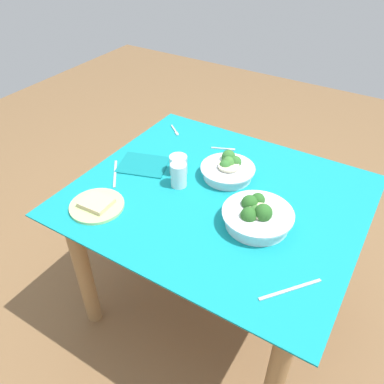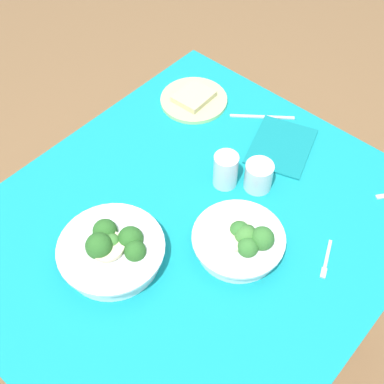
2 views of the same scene
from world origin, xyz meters
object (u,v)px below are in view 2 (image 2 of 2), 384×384
Objects in this scene: broccoli_bowl_near at (241,241)px; water_glass_side at (259,176)px; napkin_folded_upper at (281,146)px; table_knife_left at (262,117)px; water_glass_center at (226,170)px; fork_by_near_bowl at (326,261)px; broccoli_bowl_far at (113,250)px; bread_side_plate at (194,99)px.

broccoli_bowl_near reaches higher than water_glass_side.
water_glass_side is at bearing -167.64° from napkin_folded_upper.
water_glass_center is at bearing 67.48° from table_knife_left.
napkin_folded_upper is at bearing 12.36° from water_glass_side.
fork_by_near_bowl is 0.39m from napkin_folded_upper.
water_glass_side is at bearing 85.52° from table_knife_left.
water_glass_center is at bearing -117.16° from fork_by_near_bowl.
table_knife_left is at bearing 2.62° from broccoli_bowl_far.
water_glass_side is 0.42× the size of table_knife_left.
broccoli_bowl_far is 1.24× the size of bread_side_plate.
water_glass_center is 0.22m from napkin_folded_upper.
water_glass_side reaches higher than napkin_folded_upper.
napkin_folded_upper is (0.16, 0.04, -0.04)m from water_glass_side.
water_glass_center is 0.49× the size of napkin_folded_upper.
broccoli_bowl_far is at bearing 171.50° from napkin_folded_upper.
fork_by_near_bowl is at bearing -49.28° from broccoli_bowl_far.
broccoli_bowl_far is at bearing 163.66° from water_glass_side.
table_knife_left is (0.23, 0.15, -0.04)m from water_glass_side.
napkin_folded_upper is at bearing -10.13° from water_glass_center.
broccoli_bowl_far is 0.59m from napkin_folded_upper.
water_glass_center is 0.52× the size of table_knife_left.
bread_side_plate is 0.22m from table_knife_left.
water_glass_side is 0.29m from fork_by_near_bowl.
broccoli_bowl_near is 1.09× the size of bread_side_plate.
broccoli_bowl_near is 0.38m from napkin_folded_upper.
water_glass_side is at bearing -16.34° from broccoli_bowl_far.
water_glass_center is 1.25× the size of water_glass_side.
bread_side_plate is at bearing -131.70° from fork_by_near_bowl.
broccoli_bowl_far is at bearing -157.34° from bread_side_plate.
fork_by_near_bowl is at bearing -94.88° from water_glass_center.
broccoli_bowl_near reaches higher than table_knife_left.
water_glass_center is (0.14, 0.16, 0.02)m from broccoli_bowl_near.
broccoli_bowl_near reaches higher than fork_by_near_bowl.
table_knife_left is at bearing 61.44° from napkin_folded_upper.
water_glass_side reaches higher than table_knife_left.
napkin_folded_upper is at bearing 113.07° from table_knife_left.
bread_side_plate is at bearing 55.85° from water_glass_center.
broccoli_bowl_near is 1.10× the size of napkin_folded_upper.
fork_by_near_bowl is 0.52m from table_knife_left.
broccoli_bowl_far is 1.24× the size of napkin_folded_upper.
table_knife_left is (0.42, 0.24, -0.03)m from broccoli_bowl_near.
table_knife_left is (0.28, 0.08, -0.05)m from water_glass_center.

